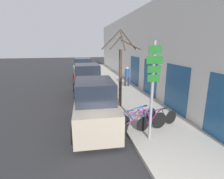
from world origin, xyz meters
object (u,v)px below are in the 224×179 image
bicycle_2 (138,117)px  pedestrian_near (127,75)px  signpost (152,88)px  parked_car_0 (95,106)px  bicycle_1 (158,119)px  parked_car_2 (83,70)px  street_tree (121,70)px  parked_car_1 (87,82)px  bicycle_0 (140,123)px

bicycle_2 → pedestrian_near: bearing=-35.5°
signpost → parked_car_0: 2.85m
bicycle_1 → parked_car_0: bearing=55.5°
pedestrian_near → parked_car_0: bearing=-111.7°
signpost → parked_car_2: signpost is taller
signpost → street_tree: bearing=92.5°
street_tree → parked_car_0: bearing=-129.9°
parked_car_0 → parked_car_1: parked_car_1 is taller
parked_car_1 → bicycle_0: bearing=-76.8°
bicycle_2 → parked_car_1: bearing=-5.0°
pedestrian_near → bicycle_0: bearing=-97.1°
pedestrian_near → street_tree: 5.31m
bicycle_2 → parked_car_2: size_ratio=0.47×
signpost → pedestrian_near: size_ratio=2.19×
bicycle_2 → parked_car_0: parked_car_0 is taller
signpost → pedestrian_near: bearing=79.0°
signpost → bicycle_2: bearing=91.4°
bicycle_1 → parked_car_1: size_ratio=0.50×
parked_car_1 → signpost: bearing=-76.6°
bicycle_2 → parked_car_2: bearing=-13.5°
signpost → parked_car_2: size_ratio=0.82×
bicycle_2 → parked_car_2: parked_car_2 is taller
parked_car_0 → parked_car_1: size_ratio=1.06×
bicycle_1 → street_tree: size_ratio=0.48×
bicycle_0 → pedestrian_near: pedestrian_near is taller
bicycle_2 → signpost: bearing=158.8°
bicycle_2 → bicycle_0: bearing=145.2°
bicycle_0 → street_tree: (0.00, 3.29, 1.70)m
signpost → street_tree: size_ratio=0.84×
parked_car_2 → street_tree: size_ratio=1.02×
bicycle_2 → parked_car_0: size_ratio=0.47×
parked_car_0 → parked_car_1: (0.03, 5.20, 0.05)m
parked_car_2 → street_tree: (1.72, -8.91, 1.23)m
pedestrian_near → street_tree: (-1.85, -4.84, 1.15)m
bicycle_0 → street_tree: 3.71m
signpost → bicycle_2: signpost is taller
bicycle_2 → street_tree: 3.16m
signpost → parked_car_0: bearing=136.9°
parked_car_1 → pedestrian_near: bearing=24.1°
signpost → parked_car_2: 12.94m
street_tree → bicycle_2: bearing=-87.0°
signpost → pedestrian_near: (1.68, 8.68, -1.07)m
parked_car_1 → parked_car_2: (-0.02, 5.78, -0.01)m
bicycle_1 → bicycle_2: 0.85m
signpost → parked_car_0: signpost is taller
street_tree → bicycle_1: bearing=-73.3°
signpost → bicycle_1: signpost is taller
pedestrian_near → signpost: bearing=-95.2°
bicycle_0 → parked_car_2: parked_car_2 is taller
bicycle_1 → parked_car_0: (-2.63, 0.94, 0.48)m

